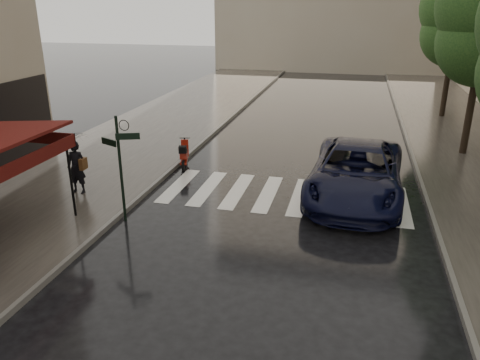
% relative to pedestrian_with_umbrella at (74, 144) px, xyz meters
% --- Properties ---
extents(ground, '(120.00, 120.00, 0.00)m').
position_rel_pedestrian_with_umbrella_xyz_m(ground, '(3.51, -4.37, -1.77)').
color(ground, black).
rests_on(ground, ground).
extents(sidewalk_near, '(6.00, 60.00, 0.12)m').
position_rel_pedestrian_with_umbrella_xyz_m(sidewalk_near, '(-0.99, 7.63, -1.71)').
color(sidewalk_near, '#38332D').
rests_on(sidewalk_near, ground).
extents(curb_near, '(0.12, 60.00, 0.16)m').
position_rel_pedestrian_with_umbrella_xyz_m(curb_near, '(2.06, 7.63, -1.69)').
color(curb_near, '#595651').
rests_on(curb_near, ground).
extents(curb_far, '(0.12, 60.00, 0.16)m').
position_rel_pedestrian_with_umbrella_xyz_m(curb_far, '(10.96, 7.63, -1.69)').
color(curb_far, '#595651').
rests_on(curb_far, ground).
extents(crosswalk, '(7.85, 3.20, 0.01)m').
position_rel_pedestrian_with_umbrella_xyz_m(crosswalk, '(6.49, 1.63, -1.76)').
color(crosswalk, silver).
rests_on(crosswalk, ground).
extents(signpost, '(1.17, 0.29, 3.10)m').
position_rel_pedestrian_with_umbrella_xyz_m(signpost, '(2.32, -1.37, 0.07)').
color(signpost, black).
rests_on(signpost, ground).
extents(tree_far, '(3.80, 3.80, 8.16)m').
position_rel_pedestrian_with_umbrella_xyz_m(tree_far, '(13.21, 14.63, 3.69)').
color(tree_far, black).
rests_on(tree_far, sidewalk_far).
extents(pedestrian_with_umbrella, '(1.04, 1.06, 2.48)m').
position_rel_pedestrian_with_umbrella_xyz_m(pedestrian_with_umbrella, '(0.00, 0.00, 0.00)').
color(pedestrian_with_umbrella, black).
rests_on(pedestrian_with_umbrella, sidewalk_near).
extents(scooter, '(0.65, 1.50, 1.01)m').
position_rel_pedestrian_with_umbrella_xyz_m(scooter, '(2.33, 3.53, -1.30)').
color(scooter, black).
rests_on(scooter, ground).
extents(parked_car, '(3.16, 6.28, 1.71)m').
position_rel_pedestrian_with_umbrella_xyz_m(parked_car, '(8.73, 2.04, -0.91)').
color(parked_car, black).
rests_on(parked_car, ground).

